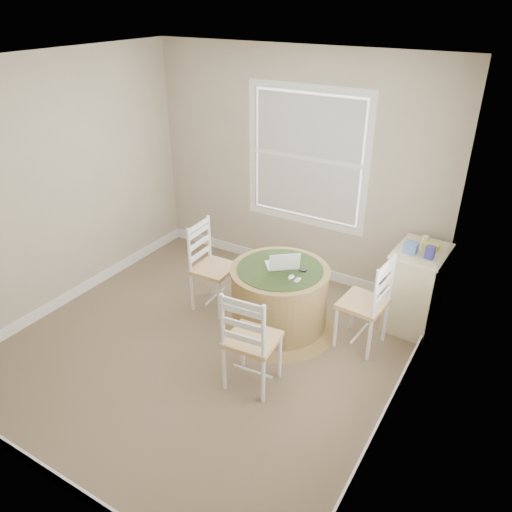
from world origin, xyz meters
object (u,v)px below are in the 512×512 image
Objects in this scene: chair_near at (252,339)px; laptop at (282,264)px; chair_left at (214,268)px; round_table at (279,296)px; chair_right at (363,303)px; corner_chest at (415,288)px.

chair_near is 2.37× the size of laptop.
chair_left is at bearing -36.56° from laptop.
round_table is at bearing 49.26° from laptop.
round_table is 2.87× the size of laptop.
chair_right is 1.11× the size of corner_chest.
corner_chest is at bearing 172.43° from laptop.
round_table is at bearing -82.22° from chair_near.
round_table is 1.37m from corner_chest.
chair_right is 2.37× the size of laptop.
corner_chest is (0.34, 0.59, -0.05)m from chair_right.
laptop is 0.47× the size of corner_chest.
laptop is (-0.80, -0.13, 0.25)m from chair_right.
chair_left and chair_right have the same top height.
chair_left is 2.37× the size of laptop.
chair_left and chair_near have the same top height.
round_table is 1.21× the size of chair_near.
chair_right is at bearing -85.67° from chair_left.
laptop is at bearing -76.08° from chair_right.
chair_left is at bearing -156.02° from corner_chest.
laptop is (0.00, 0.04, 0.34)m from round_table.
chair_near is 1.86m from corner_chest.
chair_left is (-0.79, -0.00, 0.10)m from round_table.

